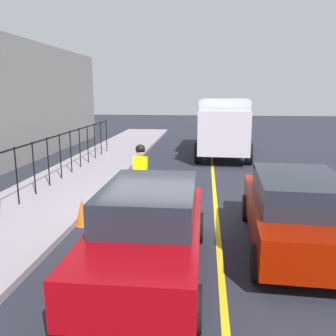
{
  "coord_description": "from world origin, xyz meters",
  "views": [
    {
      "loc": [
        -8.99,
        -1.26,
        3.2
      ],
      "look_at": [
        1.21,
        -0.2,
        1.0
      ],
      "focal_mm": 38.41,
      "sensor_mm": 36.0,
      "label": 1
    }
  ],
  "objects_px": {
    "cyclist_lead": "(141,178)",
    "parked_sedan_rear": "(149,229)",
    "patrol_sedan": "(295,210)",
    "traffic_cone_near": "(82,212)",
    "box_truck_background": "(224,124)",
    "traffic_cone_far": "(125,178)"
  },
  "relations": [
    {
      "from": "traffic_cone_near",
      "to": "parked_sedan_rear",
      "type": "bearing_deg",
      "value": -136.91
    },
    {
      "from": "cyclist_lead",
      "to": "patrol_sedan",
      "type": "relative_size",
      "value": 0.41
    },
    {
      "from": "cyclist_lead",
      "to": "patrol_sedan",
      "type": "bearing_deg",
      "value": -116.99
    },
    {
      "from": "patrol_sedan",
      "to": "box_truck_background",
      "type": "relative_size",
      "value": 0.66
    },
    {
      "from": "traffic_cone_far",
      "to": "box_truck_background",
      "type": "bearing_deg",
      "value": -29.17
    },
    {
      "from": "cyclist_lead",
      "to": "traffic_cone_near",
      "type": "relative_size",
      "value": 2.7
    },
    {
      "from": "patrol_sedan",
      "to": "box_truck_background",
      "type": "bearing_deg",
      "value": 7.4
    },
    {
      "from": "cyclist_lead",
      "to": "patrol_sedan",
      "type": "height_order",
      "value": "cyclist_lead"
    },
    {
      "from": "parked_sedan_rear",
      "to": "traffic_cone_near",
      "type": "distance_m",
      "value": 2.92
    },
    {
      "from": "parked_sedan_rear",
      "to": "box_truck_background",
      "type": "xyz_separation_m",
      "value": [
        12.6,
        -1.91,
        0.73
      ]
    },
    {
      "from": "traffic_cone_near",
      "to": "box_truck_background",
      "type": "bearing_deg",
      "value": -20.22
    },
    {
      "from": "patrol_sedan",
      "to": "box_truck_background",
      "type": "height_order",
      "value": "box_truck_background"
    },
    {
      "from": "patrol_sedan",
      "to": "traffic_cone_near",
      "type": "relative_size",
      "value": 6.63
    },
    {
      "from": "cyclist_lead",
      "to": "traffic_cone_near",
      "type": "height_order",
      "value": "cyclist_lead"
    },
    {
      "from": "cyclist_lead",
      "to": "traffic_cone_near",
      "type": "bearing_deg",
      "value": 137.46
    },
    {
      "from": "cyclist_lead",
      "to": "parked_sedan_rear",
      "type": "bearing_deg",
      "value": -164.99
    },
    {
      "from": "patrol_sedan",
      "to": "traffic_cone_near",
      "type": "height_order",
      "value": "patrol_sedan"
    },
    {
      "from": "traffic_cone_far",
      "to": "traffic_cone_near",
      "type": "bearing_deg",
      "value": 177.3
    },
    {
      "from": "patrol_sedan",
      "to": "parked_sedan_rear",
      "type": "height_order",
      "value": "same"
    },
    {
      "from": "parked_sedan_rear",
      "to": "traffic_cone_far",
      "type": "distance_m",
      "value": 6.29
    },
    {
      "from": "patrol_sedan",
      "to": "parked_sedan_rear",
      "type": "distance_m",
      "value": 3.11
    },
    {
      "from": "box_truck_background",
      "to": "cyclist_lead",
      "type": "bearing_deg",
      "value": -13.15
    }
  ]
}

